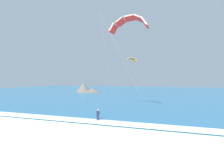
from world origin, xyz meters
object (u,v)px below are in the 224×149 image
at_px(kitesurfer, 98,115).
at_px(kite_primary, 129,22).
at_px(surfboard, 98,122).
at_px(kite_distant, 131,59).

relative_size(kitesurfer, kite_primary, 0.11).
height_order(surfboard, kite_distant, kite_distant).
relative_size(kitesurfer, kite_distant, 0.52).
xyz_separation_m(kitesurfer, kite_distant, (-3.65, 32.39, 10.65)).
bearing_deg(kitesurfer, kite_distant, 96.43).
xyz_separation_m(surfboard, kite_distant, (-3.65, 32.41, 11.57)).
bearing_deg(kite_distant, kitesurfer, -83.57).
height_order(surfboard, kitesurfer, kitesurfer).
bearing_deg(kite_primary, surfboard, -104.32).
bearing_deg(surfboard, kitesurfer, 105.42).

